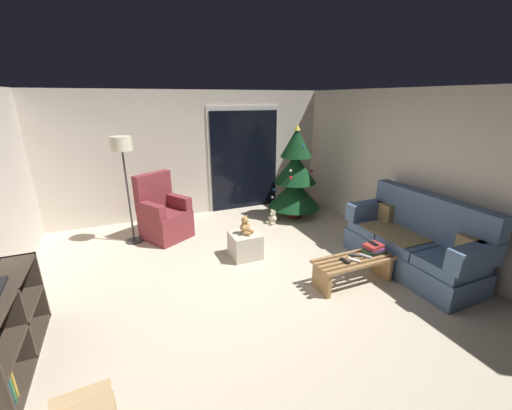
{
  "coord_description": "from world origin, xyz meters",
  "views": [
    {
      "loc": [
        -1.33,
        -3.35,
        2.35
      ],
      "look_at": [
        0.4,
        0.7,
        0.85
      ],
      "focal_mm": 22.17,
      "sensor_mm": 36.0,
      "label": 1
    }
  ],
  "objects_px": {
    "floor_lamp": "(123,154)",
    "remote_black": "(345,261)",
    "remote_graphite": "(355,255)",
    "teddy_bear_honey": "(246,226)",
    "coffee_table": "(353,267)",
    "cell_phone": "(374,244)",
    "teddy_bear_cream_by_tree": "(273,218)",
    "christmas_tree": "(295,177)",
    "book_stack": "(374,248)",
    "ottoman": "(245,245)",
    "armchair": "(164,216)",
    "couch": "(414,243)",
    "remote_white": "(354,260)",
    "remote_silver": "(366,256)"
  },
  "relations": [
    {
      "from": "ottoman",
      "to": "teddy_bear_honey",
      "type": "height_order",
      "value": "teddy_bear_honey"
    },
    {
      "from": "christmas_tree",
      "to": "ottoman",
      "type": "bearing_deg",
      "value": -141.58
    },
    {
      "from": "christmas_tree",
      "to": "teddy_bear_honey",
      "type": "xyz_separation_m",
      "value": [
        -1.56,
        -1.25,
        -0.33
      ]
    },
    {
      "from": "coffee_table",
      "to": "floor_lamp",
      "type": "relative_size",
      "value": 0.62
    },
    {
      "from": "book_stack",
      "to": "cell_phone",
      "type": "xyz_separation_m",
      "value": [
        0.0,
        0.01,
        0.06
      ]
    },
    {
      "from": "teddy_bear_cream_by_tree",
      "to": "teddy_bear_honey",
      "type": "bearing_deg",
      "value": -132.52
    },
    {
      "from": "remote_graphite",
      "to": "ottoman",
      "type": "bearing_deg",
      "value": 83.58
    },
    {
      "from": "remote_white",
      "to": "teddy_bear_cream_by_tree",
      "type": "height_order",
      "value": "remote_white"
    },
    {
      "from": "remote_silver",
      "to": "remote_graphite",
      "type": "distance_m",
      "value": 0.13
    },
    {
      "from": "remote_graphite",
      "to": "teddy_bear_honey",
      "type": "relative_size",
      "value": 0.55
    },
    {
      "from": "remote_black",
      "to": "armchair",
      "type": "height_order",
      "value": "armchair"
    },
    {
      "from": "floor_lamp",
      "to": "teddy_bear_cream_by_tree",
      "type": "distance_m",
      "value": 2.91
    },
    {
      "from": "armchair",
      "to": "ottoman",
      "type": "xyz_separation_m",
      "value": [
        1.04,
        -1.24,
        -0.21
      ]
    },
    {
      "from": "remote_graphite",
      "to": "christmas_tree",
      "type": "distance_m",
      "value": 2.53
    },
    {
      "from": "floor_lamp",
      "to": "remote_black",
      "type": "bearing_deg",
      "value": -46.04
    },
    {
      "from": "couch",
      "to": "teddy_bear_cream_by_tree",
      "type": "bearing_deg",
      "value": 114.95
    },
    {
      "from": "remote_graphite",
      "to": "floor_lamp",
      "type": "height_order",
      "value": "floor_lamp"
    },
    {
      "from": "coffee_table",
      "to": "cell_phone",
      "type": "height_order",
      "value": "cell_phone"
    },
    {
      "from": "teddy_bear_cream_by_tree",
      "to": "armchair",
      "type": "bearing_deg",
      "value": 174.86
    },
    {
      "from": "book_stack",
      "to": "teddy_bear_cream_by_tree",
      "type": "bearing_deg",
      "value": 100.42
    },
    {
      "from": "remote_graphite",
      "to": "christmas_tree",
      "type": "xyz_separation_m",
      "value": [
        0.47,
        2.45,
        0.46
      ]
    },
    {
      "from": "couch",
      "to": "armchair",
      "type": "height_order",
      "value": "armchair"
    },
    {
      "from": "couch",
      "to": "christmas_tree",
      "type": "height_order",
      "value": "christmas_tree"
    },
    {
      "from": "floor_lamp",
      "to": "remote_graphite",
      "type": "bearing_deg",
      "value": -42.76
    },
    {
      "from": "remote_white",
      "to": "cell_phone",
      "type": "bearing_deg",
      "value": 161.74
    },
    {
      "from": "remote_black",
      "to": "cell_phone",
      "type": "bearing_deg",
      "value": -171.87
    },
    {
      "from": "armchair",
      "to": "floor_lamp",
      "type": "height_order",
      "value": "floor_lamp"
    },
    {
      "from": "remote_graphite",
      "to": "floor_lamp",
      "type": "relative_size",
      "value": 0.09
    },
    {
      "from": "couch",
      "to": "teddy_bear_cream_by_tree",
      "type": "xyz_separation_m",
      "value": [
        -1.08,
        2.33,
        -0.28
      ]
    },
    {
      "from": "coffee_table",
      "to": "teddy_bear_cream_by_tree",
      "type": "relative_size",
      "value": 3.86
    },
    {
      "from": "christmas_tree",
      "to": "book_stack",
      "type": "bearing_deg",
      "value": -93.82
    },
    {
      "from": "ottoman",
      "to": "armchair",
      "type": "bearing_deg",
      "value": 130.04
    },
    {
      "from": "couch",
      "to": "armchair",
      "type": "bearing_deg",
      "value": 141.09
    },
    {
      "from": "teddy_bear_honey",
      "to": "couch",
      "type": "bearing_deg",
      "value": -31.48
    },
    {
      "from": "couch",
      "to": "coffee_table",
      "type": "bearing_deg",
      "value": 179.2
    },
    {
      "from": "remote_graphite",
      "to": "remote_silver",
      "type": "bearing_deg",
      "value": -81.7
    },
    {
      "from": "coffee_table",
      "to": "remote_graphite",
      "type": "xyz_separation_m",
      "value": [
        0.06,
        0.05,
        0.13
      ]
    },
    {
      "from": "coffee_table",
      "to": "cell_phone",
      "type": "bearing_deg",
      "value": 9.34
    },
    {
      "from": "teddy_bear_honey",
      "to": "floor_lamp",
      "type": "bearing_deg",
      "value": 141.23
    },
    {
      "from": "christmas_tree",
      "to": "remote_black",
      "type": "bearing_deg",
      "value": -105.37
    },
    {
      "from": "remote_black",
      "to": "remote_white",
      "type": "height_order",
      "value": "same"
    },
    {
      "from": "remote_silver",
      "to": "christmas_tree",
      "type": "height_order",
      "value": "christmas_tree"
    },
    {
      "from": "remote_silver",
      "to": "remote_graphite",
      "type": "xyz_separation_m",
      "value": [
        -0.11,
        0.07,
        0.0
      ]
    },
    {
      "from": "cell_phone",
      "to": "coffee_table",
      "type": "bearing_deg",
      "value": -165.44
    },
    {
      "from": "remote_silver",
      "to": "teddy_bear_honey",
      "type": "distance_m",
      "value": 1.75
    },
    {
      "from": "teddy_bear_honey",
      "to": "armchair",
      "type": "bearing_deg",
      "value": 130.03
    },
    {
      "from": "remote_black",
      "to": "teddy_bear_honey",
      "type": "relative_size",
      "value": 0.55
    },
    {
      "from": "couch",
      "to": "remote_white",
      "type": "bearing_deg",
      "value": -178.25
    },
    {
      "from": "remote_graphite",
      "to": "cell_phone",
      "type": "distance_m",
      "value": 0.33
    },
    {
      "from": "remote_black",
      "to": "book_stack",
      "type": "xyz_separation_m",
      "value": [
        0.53,
        0.07,
        0.05
      ]
    }
  ]
}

